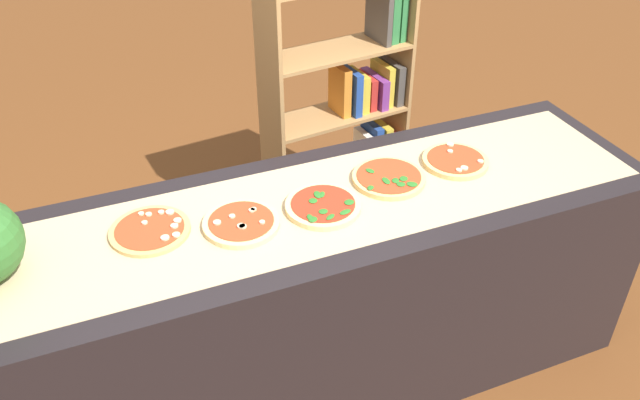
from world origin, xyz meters
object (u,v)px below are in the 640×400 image
object	(u,v)px
pizza_mushroom_1	(241,223)
pizza_mushroom_0	(150,230)
pizza_spinach_2	(323,206)
pizza_spinach_3	(389,178)
pizza_mushroom_4	(455,161)
bookshelf	(353,119)

from	to	relation	value
pizza_mushroom_1	pizza_mushroom_0	bearing A→B (deg)	164.57
pizza_spinach_2	pizza_spinach_3	size ratio (longest dim) A/B	0.98
pizza_mushroom_0	pizza_spinach_2	size ratio (longest dim) A/B	1.01
pizza_mushroom_0	pizza_mushroom_4	bearing A→B (deg)	-0.59
pizza_spinach_2	bookshelf	size ratio (longest dim) A/B	0.20
bookshelf	pizza_mushroom_0	bearing A→B (deg)	-142.11
pizza_mushroom_1	bookshelf	size ratio (longest dim) A/B	0.19
pizza_spinach_2	pizza_spinach_3	xyz separation A→B (m)	(0.30, 0.07, -0.00)
pizza_spinach_3	pizza_mushroom_4	distance (m)	0.30
pizza_mushroom_1	pizza_spinach_3	size ratio (longest dim) A/B	0.96
pizza_mushroom_1	pizza_spinach_3	xyz separation A→B (m)	(0.61, 0.06, 0.00)
pizza_mushroom_4	bookshelf	size ratio (longest dim) A/B	0.19
pizza_spinach_3	pizza_mushroom_4	bearing A→B (deg)	2.05
pizza_mushroom_0	pizza_spinach_2	distance (m)	0.61
pizza_spinach_3	pizza_mushroom_0	bearing A→B (deg)	178.53
pizza_mushroom_0	pizza_mushroom_1	size ratio (longest dim) A/B	1.03
pizza_spinach_2	pizza_mushroom_4	world-z (taller)	same
pizza_spinach_2	pizza_mushroom_0	bearing A→B (deg)	170.87
pizza_mushroom_1	bookshelf	xyz separation A→B (m)	(0.90, 1.02, -0.29)
pizza_spinach_2	pizza_mushroom_4	size ratio (longest dim) A/B	1.05
pizza_mushroom_0	pizza_mushroom_1	world-z (taller)	pizza_mushroom_1
pizza_mushroom_1	pizza_mushroom_4	world-z (taller)	same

